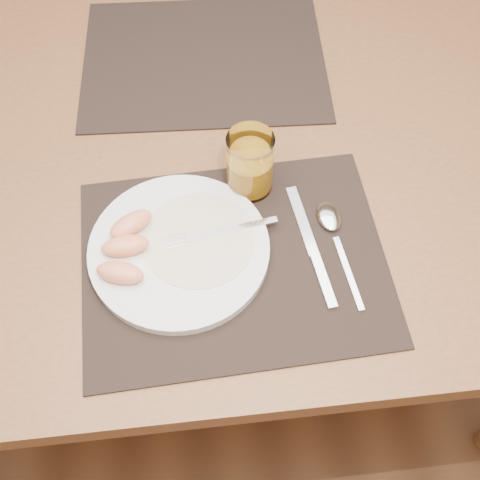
% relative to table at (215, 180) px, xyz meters
% --- Properties ---
extents(ground, '(5.00, 5.00, 0.00)m').
position_rel_table_xyz_m(ground, '(0.00, 0.00, -0.67)').
color(ground, brown).
rests_on(ground, ground).
extents(table, '(1.40, 0.90, 0.75)m').
position_rel_table_xyz_m(table, '(0.00, 0.00, 0.00)').
color(table, brown).
rests_on(table, ground).
extents(placemat_near, '(0.46, 0.37, 0.00)m').
position_rel_table_xyz_m(placemat_near, '(0.01, -0.22, 0.09)').
color(placemat_near, black).
rests_on(placemat_near, table).
extents(placemat_far, '(0.47, 0.37, 0.00)m').
position_rel_table_xyz_m(placemat_far, '(0.00, 0.22, 0.09)').
color(placemat_far, black).
rests_on(placemat_far, table).
extents(plate, '(0.27, 0.27, 0.02)m').
position_rel_table_xyz_m(plate, '(-0.07, -0.20, 0.10)').
color(plate, white).
rests_on(plate, placemat_near).
extents(plate_dressing, '(0.17, 0.17, 0.00)m').
position_rel_table_xyz_m(plate_dressing, '(-0.04, -0.19, 0.10)').
color(plate_dressing, white).
rests_on(plate_dressing, plate).
extents(fork, '(0.18, 0.04, 0.00)m').
position_rel_table_xyz_m(fork, '(-0.02, -0.18, 0.11)').
color(fork, silver).
rests_on(fork, plate).
extents(knife, '(0.04, 0.22, 0.01)m').
position_rel_table_xyz_m(knife, '(0.13, -0.23, 0.09)').
color(knife, silver).
rests_on(knife, placemat_near).
extents(spoon, '(0.04, 0.19, 0.01)m').
position_rel_table_xyz_m(spoon, '(0.17, -0.18, 0.09)').
color(spoon, silver).
rests_on(spoon, placemat_near).
extents(juice_glass, '(0.07, 0.07, 0.11)m').
position_rel_table_xyz_m(juice_glass, '(0.05, -0.08, 0.14)').
color(juice_glass, white).
rests_on(juice_glass, placemat_near).
extents(grapefruit_wedges, '(0.09, 0.14, 0.03)m').
position_rel_table_xyz_m(grapefruit_wedges, '(-0.14, -0.20, 0.12)').
color(grapefruit_wedges, '#F99565').
rests_on(grapefruit_wedges, plate).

